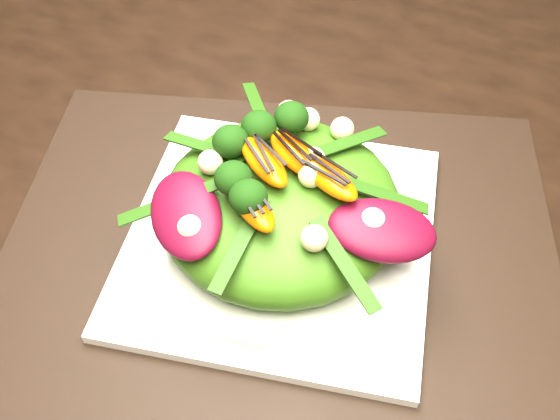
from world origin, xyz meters
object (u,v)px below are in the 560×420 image
at_px(dining_table, 113,139).
at_px(lettuce_mound, 280,205).
at_px(orange_segment, 261,154).
at_px(placemat, 280,242).
at_px(salad_bowl, 280,228).
at_px(plate_base, 280,238).

height_order(dining_table, lettuce_mound, dining_table).
bearing_deg(orange_segment, placemat, -26.38).
height_order(dining_table, salad_bowl, dining_table).
bearing_deg(salad_bowl, plate_base, 90.00).
distance_m(dining_table, placemat, 0.23).
bearing_deg(orange_segment, lettuce_mound, -26.38).
bearing_deg(plate_base, orange_segment, 153.62).
bearing_deg(dining_table, salad_bowl, -15.53).
relative_size(dining_table, plate_base, 6.29).
bearing_deg(plate_base, placemat, -36.87).
xyz_separation_m(salad_bowl, orange_segment, (-0.02, 0.01, 0.07)).
bearing_deg(placemat, lettuce_mound, 165.96).
xyz_separation_m(placemat, salad_bowl, (-0.00, 0.00, 0.02)).
bearing_deg(placemat, plate_base, 143.13).
distance_m(placemat, salad_bowl, 0.02).
xyz_separation_m(dining_table, lettuce_mound, (0.22, -0.06, 0.07)).
distance_m(placemat, plate_base, 0.01).
distance_m(salad_bowl, orange_segment, 0.07).
bearing_deg(placemat, salad_bowl, 165.96).
xyz_separation_m(placemat, orange_segment, (-0.02, 0.01, 0.09)).
xyz_separation_m(dining_table, plate_base, (0.22, -0.06, 0.03)).
bearing_deg(dining_table, orange_segment, -14.32).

